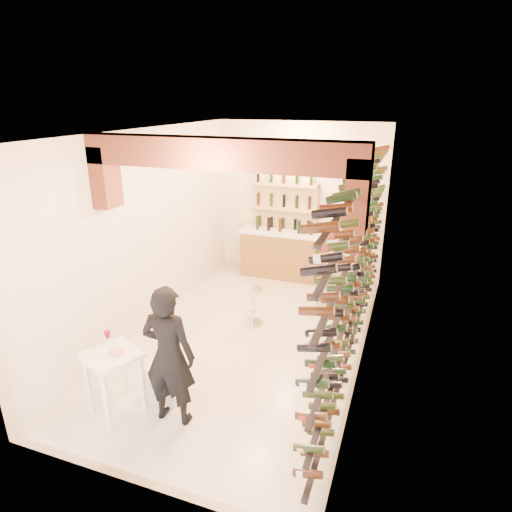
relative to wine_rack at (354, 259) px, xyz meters
The scene contains 11 objects.
ground 2.18m from the wine_rack, behind, with size 6.00×6.00×0.00m, color beige.
room_shell 1.70m from the wine_rack, behind, with size 3.52×6.02×3.21m.
wine_rack is the anchor object (origin of this frame).
back_counter 3.38m from the wine_rack, 124.66° to the left, with size 1.70×0.62×1.29m.
back_shelving 3.44m from the wine_rack, 122.37° to the left, with size 1.40×0.31×2.73m.
tasting_table 3.37m from the wine_rack, 138.41° to the right, with size 0.75×0.75×1.00m.
white_stool 2.96m from the wine_rack, 139.99° to the right, with size 0.40×0.40×0.50m, color white.
person 2.76m from the wine_rack, 130.69° to the right, with size 0.63×0.42×1.73m, color black.
chrome_barstool 2.07m from the wine_rack, 164.28° to the left, with size 0.34×0.34×0.66m.
crate_lower 2.06m from the wine_rack, 109.59° to the left, with size 0.47×0.33×0.28m, color tan.
crate_upper 1.89m from the wine_rack, 109.59° to the left, with size 0.43×0.30×0.25m, color tan.
Camera 1 is at (2.16, -5.67, 3.63)m, focal length 30.38 mm.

